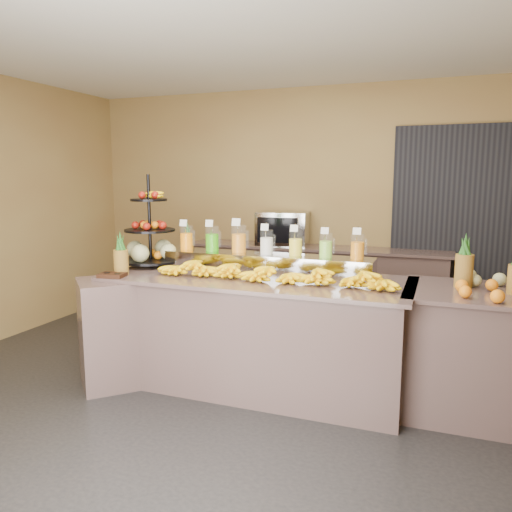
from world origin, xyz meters
The scene contains 20 objects.
ground centered at (0.00, 0.00, 0.00)m, with size 6.00×6.00×0.00m, color black.
room_envelope centered at (0.19, 0.79, 1.88)m, with size 6.04×5.02×2.82m.
buffet_counter centered at (-0.12, 0.26, 0.47)m, with size 2.75×1.25×0.93m.
right_counter centered at (1.70, 0.40, 0.47)m, with size 1.08×0.88×0.93m.
back_ledge centered at (0.00, 2.25, 0.47)m, with size 3.10×0.55×0.93m.
pitcher_tray centered at (-0.01, 0.58, 1.01)m, with size 1.85×0.30×0.15m, color gray.
juice_pitcher_orange_a centered at (-0.79, 0.58, 1.18)m, with size 0.12×0.12×0.29m.
juice_pitcher_green centered at (-0.53, 0.58, 1.18)m, with size 0.12×0.13×0.30m.
juice_pitcher_orange_b centered at (-0.27, 0.58, 1.19)m, with size 0.13×0.14×0.32m.
juice_pitcher_milk centered at (-0.01, 0.58, 1.17)m, with size 0.11×0.12×0.28m.
juice_pitcher_lemon centered at (0.25, 0.58, 1.17)m, with size 0.11×0.12×0.28m.
juice_pitcher_lime centered at (0.51, 0.58, 1.17)m, with size 0.11×0.11×0.27m.
juice_pitcher_orange_c centered at (0.77, 0.58, 1.17)m, with size 0.11×0.12×0.27m.
banana_heap centered at (0.17, 0.22, 1.00)m, with size 1.99×0.18×0.17m.
fruit_stand centered at (-1.09, 0.50, 1.14)m, with size 0.74×0.74×0.84m.
condiment_caddy centered at (-1.11, -0.11, 0.95)m, with size 0.20×0.15×0.03m, color black.
pineapple_left_a centered at (-1.11, 0.01, 1.06)m, with size 0.12×0.12×0.37m.
pineapple_left_b centered at (-0.90, 0.79, 1.07)m, with size 0.12×0.12×0.39m.
right_fruit_pile centered at (1.72, 0.33, 1.01)m, with size 0.47×0.45×0.25m.
oven_warmer centered at (-0.39, 2.25, 1.13)m, with size 0.60×0.42×0.40m, color gray.
Camera 1 is at (1.41, -3.45, 1.74)m, focal length 35.00 mm.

